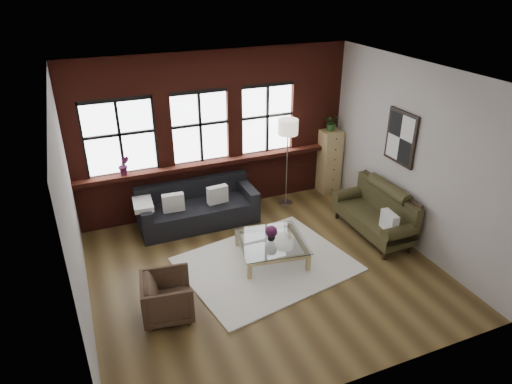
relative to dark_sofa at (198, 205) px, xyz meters
name	(u,v)px	position (x,y,z in m)	size (l,w,h in m)	color
floor	(264,269)	(0.58, -1.90, -0.41)	(5.50, 5.50, 0.00)	#503B1D
ceiling	(266,76)	(0.58, -1.90, 2.79)	(5.50, 5.50, 0.00)	white
wall_back	(214,133)	(0.58, 0.60, 1.19)	(5.50, 5.50, 0.00)	#B1ABA5
wall_front	(359,276)	(0.58, -4.40, 1.19)	(5.50, 5.50, 0.00)	#B1ABA5
wall_left	(72,217)	(-2.17, -1.90, 1.19)	(5.00, 5.00, 0.00)	#B1ABA5
wall_right	(412,157)	(3.33, -1.90, 1.19)	(5.00, 5.00, 0.00)	#B1ABA5
brick_backwall	(215,133)	(0.58, 0.54, 1.19)	(5.50, 0.12, 3.20)	#531C13
sill_ledge	(218,162)	(0.58, 0.45, 0.63)	(5.50, 0.30, 0.08)	#531C13
window_left	(120,138)	(-1.22, 0.55, 1.34)	(1.38, 0.10, 1.50)	black
window_mid	(200,128)	(0.28, 0.55, 1.34)	(1.38, 0.10, 1.50)	black
window_right	(267,119)	(1.68, 0.55, 1.34)	(1.38, 0.10, 1.50)	black
wall_poster	(401,138)	(3.30, -1.60, 1.44)	(0.05, 0.74, 0.94)	black
shag_rug	(266,264)	(0.67, -1.79, -0.39)	(2.68, 2.10, 0.03)	white
dark_sofa	(198,205)	(0.00, 0.00, 0.00)	(2.26, 0.91, 0.82)	black
pillow_a	(173,203)	(-0.48, -0.10, 0.19)	(0.40, 0.14, 0.34)	white
pillow_b	(217,195)	(0.38, -0.10, 0.19)	(0.40, 0.14, 0.34)	white
vintage_settee	(374,212)	(2.88, -1.65, 0.07)	(0.79, 1.78, 0.95)	#343018
pillow_settee	(389,222)	(2.80, -2.19, 0.18)	(0.14, 0.38, 0.34)	white
armchair	(168,297)	(-1.12, -2.38, -0.08)	(0.70, 0.72, 0.65)	#432F21
coffee_table	(271,250)	(0.82, -1.64, -0.23)	(1.11, 1.11, 0.37)	tan
vase	(271,237)	(0.82, -1.64, 0.02)	(0.13, 0.13, 0.14)	#B2B2B2
flowers	(271,231)	(0.82, -1.64, 0.13)	(0.20, 0.20, 0.20)	#551D44
drawer_chest	(329,161)	(3.08, 0.33, 0.29)	(0.43, 0.43, 1.41)	tan
potted_plant_top	(332,122)	(3.08, 0.33, 1.18)	(0.33, 0.28, 0.36)	#2D5923
floor_lamp	(287,160)	(1.95, 0.10, 0.59)	(0.40, 0.40, 1.99)	#A5A5A8
sill_plant	(124,165)	(-1.22, 0.42, 0.86)	(0.20, 0.16, 0.37)	#551D44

